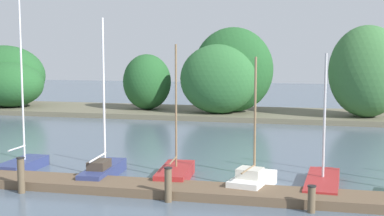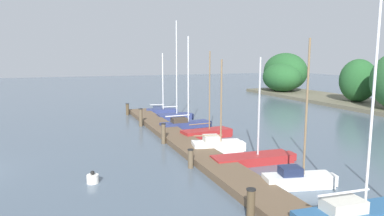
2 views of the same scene
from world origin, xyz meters
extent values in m
cube|color=brown|center=(0.00, 12.06, 0.17)|extent=(30.45, 1.80, 0.35)
ellipsoid|color=#235628|center=(-11.44, 35.89, 2.75)|extent=(4.12, 3.77, 4.71)
ellipsoid|color=#235628|center=(-23.85, 34.68, 2.45)|extent=(6.25, 4.99, 4.10)
ellipsoid|color=#235628|center=(-25.22, 36.14, 3.14)|extent=(7.76, 5.39, 5.48)
cube|color=navy|center=(-13.86, 14.04, 0.20)|extent=(1.77, 2.95, 0.40)
cube|color=navy|center=(-13.57, 15.24, 0.18)|extent=(0.78, 0.82, 0.34)
cube|color=#2D3856|center=(-13.94, 13.70, 0.54)|extent=(1.03, 1.01, 0.26)
cylinder|color=silver|center=(-13.81, 14.24, 3.05)|extent=(0.11, 0.11, 5.29)
cylinder|color=silver|center=(-13.95, 13.66, 0.83)|extent=(0.37, 1.29, 0.06)
cube|color=navy|center=(-10.39, 14.26, 0.24)|extent=(1.18, 2.90, 0.48)
cube|color=navy|center=(-10.38, 15.56, 0.22)|extent=(0.64, 0.73, 0.41)
cylinder|color=silver|center=(-10.38, 14.48, 4.42)|extent=(0.09, 0.09, 7.88)
cylinder|color=silver|center=(-10.39, 13.87, 1.11)|extent=(0.08, 1.34, 0.07)
cube|color=navy|center=(-6.21, 13.73, 0.27)|extent=(1.19, 3.76, 0.54)
cube|color=navy|center=(-6.30, 15.39, 0.24)|extent=(0.59, 0.96, 0.46)
cube|color=#3D3328|center=(-6.18, 13.27, 0.71)|extent=(0.80, 1.15, 0.35)
cylinder|color=silver|center=(-6.22, 14.01, 3.70)|extent=(0.10, 0.10, 6.32)
cylinder|color=silver|center=(-6.17, 13.14, 1.04)|extent=(0.19, 1.92, 0.08)
cube|color=maroon|center=(-3.10, 14.13, 0.27)|extent=(1.48, 3.39, 0.55)
cube|color=maroon|center=(-3.22, 15.61, 0.25)|extent=(0.73, 0.88, 0.47)
cylinder|color=#7F6647|center=(-3.12, 14.38, 3.15)|extent=(0.09, 0.09, 5.19)
cylinder|color=#7F6647|center=(-3.06, 13.67, 0.96)|extent=(0.20, 1.59, 0.06)
cube|color=white|center=(0.27, 13.38, 0.28)|extent=(1.74, 3.00, 0.57)
cube|color=white|center=(0.52, 14.63, 0.26)|extent=(0.79, 0.82, 0.48)
cube|color=beige|center=(0.20, 13.04, 0.75)|extent=(1.06, 1.00, 0.37)
cylinder|color=#7F6647|center=(0.31, 13.59, 2.91)|extent=(0.09, 0.09, 4.67)
cylinder|color=#7F6647|center=(0.17, 12.85, 0.94)|extent=(0.39, 1.65, 0.07)
cube|color=maroon|center=(2.96, 14.11, 0.21)|extent=(1.48, 4.24, 0.43)
cube|color=maroon|center=(3.07, 15.98, 0.19)|extent=(0.74, 1.08, 0.36)
cylinder|color=#B7B7BC|center=(2.98, 14.42, 2.90)|extent=(0.10, 0.10, 4.95)
cube|color=white|center=(6.52, 14.20, 0.27)|extent=(1.51, 3.01, 0.54)
cube|color=white|center=(6.81, 15.47, 0.24)|extent=(0.64, 0.81, 0.46)
cube|color=#1E2847|center=(6.45, 13.85, 0.72)|extent=(0.85, 0.99, 0.35)
cylinder|color=#7F6647|center=(6.57, 14.41, 3.34)|extent=(0.09, 0.09, 5.58)
cube|color=beige|center=(9.96, 13.24, 0.79)|extent=(0.89, 1.31, 0.39)
cylinder|color=silver|center=(10.02, 14.08, 4.42)|extent=(0.09, 0.09, 7.64)
cylinder|color=silver|center=(9.96, 13.22, 1.21)|extent=(0.20, 1.91, 0.08)
cylinder|color=#4C3D28|center=(-14.02, 10.85, 0.52)|extent=(0.28, 0.28, 1.04)
cylinder|color=black|center=(-14.02, 10.85, 1.06)|extent=(0.32, 0.32, 0.04)
cylinder|color=brown|center=(-8.37, 10.86, 0.68)|extent=(0.27, 0.27, 1.36)
cylinder|color=black|center=(-8.37, 10.86, 1.38)|extent=(0.32, 0.32, 0.04)
cylinder|color=brown|center=(-2.52, 11.00, 0.62)|extent=(0.26, 0.26, 1.24)
cylinder|color=black|center=(-2.52, 11.00, 1.26)|extent=(0.30, 0.30, 0.04)
cylinder|color=brown|center=(2.57, 10.90, 0.45)|extent=(0.26, 0.26, 0.90)
cylinder|color=black|center=(2.57, 10.90, 0.92)|extent=(0.30, 0.30, 0.04)
cylinder|color=#4C3D28|center=(8.49, 10.78, 0.55)|extent=(0.28, 0.28, 1.09)
cylinder|color=black|center=(8.49, 10.78, 1.11)|extent=(0.32, 0.32, 0.04)
cylinder|color=white|center=(2.99, 6.23, 0.18)|extent=(0.51, 0.51, 0.37)
sphere|color=black|center=(2.99, 6.23, 0.46)|extent=(0.18, 0.18, 0.18)
camera|label=1|loc=(2.62, -7.05, 5.54)|focal=49.48mm
camera|label=2|loc=(17.93, 5.13, 5.42)|focal=32.59mm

